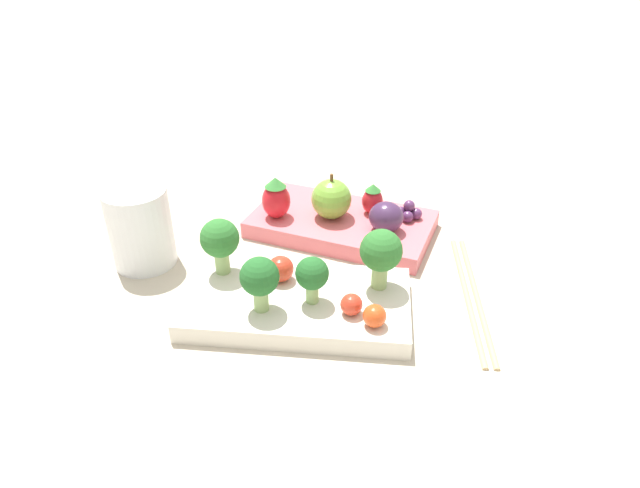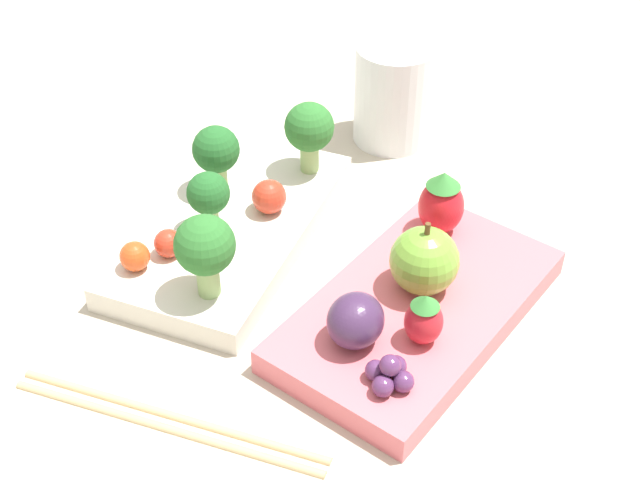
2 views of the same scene
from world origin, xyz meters
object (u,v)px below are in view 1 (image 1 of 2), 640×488
(strawberry_1, at_px, (276,198))
(chopsticks_pair, at_px, (472,294))
(cherry_tomato_1, at_px, (281,269))
(apple, at_px, (328,199))
(grape_cluster, at_px, (409,211))
(plum, at_px, (386,217))
(bento_box_savoury, at_px, (293,303))
(bento_box_fruit, at_px, (342,224))
(broccoli_floret_3, at_px, (220,240))
(strawberry_0, at_px, (373,199))
(cherry_tomato_2, at_px, (375,316))
(drinking_cup, at_px, (140,227))
(broccoli_floret_2, at_px, (260,278))
(broccoli_floret_1, at_px, (312,275))
(broccoli_floret_0, at_px, (381,252))
(cherry_tomato_0, at_px, (351,304))

(strawberry_1, relative_size, chopsticks_pair, 0.25)
(cherry_tomato_1, relative_size, chopsticks_pair, 0.13)
(apple, relative_size, grape_cluster, 1.74)
(apple, bearing_deg, plum, 166.41)
(bento_box_savoury, xyz_separation_m, apple, (0.00, -0.16, 0.03))
(strawberry_1, bearing_deg, chopsticks_pair, 160.89)
(bento_box_fruit, relative_size, cherry_tomato_1, 8.58)
(broccoli_floret_3, relative_size, strawberry_0, 1.56)
(bento_box_fruit, distance_m, apple, 0.04)
(strawberry_1, bearing_deg, grape_cluster, -168.11)
(broccoli_floret_3, height_order, cherry_tomato_2, broccoli_floret_3)
(cherry_tomato_1, height_order, cherry_tomato_2, cherry_tomato_1)
(bento_box_savoury, bearing_deg, strawberry_0, -105.59)
(plum, height_order, drinking_cup, drinking_cup)
(grape_cluster, xyz_separation_m, chopsticks_pair, (-0.08, 0.11, -0.03))
(broccoli_floret_2, bearing_deg, cherry_tomato_2, -179.54)
(cherry_tomato_2, bearing_deg, broccoli_floret_1, -18.79)
(cherry_tomato_2, bearing_deg, plum, -85.91)
(broccoli_floret_0, relative_size, cherry_tomato_0, 3.03)
(broccoli_floret_0, relative_size, broccoli_floret_1, 1.30)
(bento_box_fruit, height_order, grape_cluster, grape_cluster)
(apple, relative_size, chopsticks_pair, 0.27)
(broccoli_floret_0, xyz_separation_m, cherry_tomato_2, (-0.00, 0.06, -0.03))
(bento_box_savoury, xyz_separation_m, cherry_tomato_2, (-0.08, 0.03, 0.02))
(broccoli_floret_2, xyz_separation_m, strawberry_0, (-0.07, -0.21, -0.02))
(broccoli_floret_0, bearing_deg, apple, -57.49)
(grape_cluster, xyz_separation_m, drinking_cup, (0.28, 0.13, 0.02))
(bento_box_savoury, height_order, cherry_tomato_1, cherry_tomato_1)
(broccoli_floret_3, bearing_deg, bento_box_savoury, 164.67)
(cherry_tomato_0, bearing_deg, chopsticks_pair, -145.06)
(apple, bearing_deg, broccoli_floret_2, 83.17)
(strawberry_1, bearing_deg, cherry_tomato_1, 108.64)
(broccoli_floret_0, distance_m, strawberry_1, 0.18)
(broccoli_floret_2, relative_size, drinking_cup, 0.63)
(broccoli_floret_1, relative_size, strawberry_0, 1.25)
(chopsticks_pair, bearing_deg, cherry_tomato_1, 12.40)
(cherry_tomato_2, relative_size, drinking_cup, 0.24)
(broccoli_floret_0, bearing_deg, strawberry_1, -38.60)
(drinking_cup, bearing_deg, cherry_tomato_1, 171.20)
(cherry_tomato_2, relative_size, plum, 0.54)
(cherry_tomato_1, height_order, plum, plum)
(cherry_tomato_2, bearing_deg, cherry_tomato_1, -25.35)
(apple, height_order, strawberry_0, apple)
(cherry_tomato_0, relative_size, cherry_tomato_1, 0.79)
(strawberry_0, bearing_deg, drinking_cup, 29.41)
(bento_box_savoury, distance_m, broccoli_floret_3, 0.10)
(grape_cluster, bearing_deg, cherry_tomato_0, 79.91)
(broccoli_floret_1, bearing_deg, bento_box_savoury, -13.46)
(drinking_cup, distance_m, chopsticks_pair, 0.36)
(broccoli_floret_2, height_order, chopsticks_pair, broccoli_floret_2)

